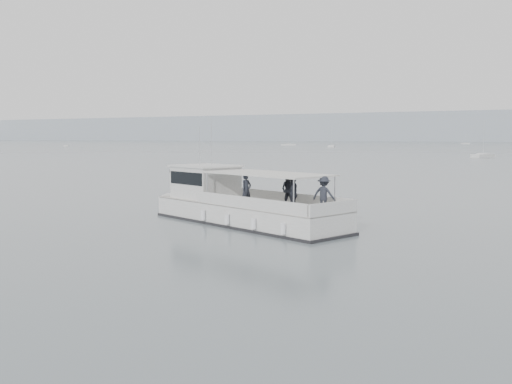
% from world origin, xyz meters
% --- Properties ---
extents(ground, '(1400.00, 1400.00, 0.00)m').
position_xyz_m(ground, '(0.00, 0.00, 0.00)').
color(ground, slate).
rests_on(ground, ground).
extents(tour_boat, '(12.41, 6.73, 5.30)m').
position_xyz_m(tour_boat, '(-2.50, -1.72, 0.87)').
color(tour_boat, white).
rests_on(tour_boat, ground).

